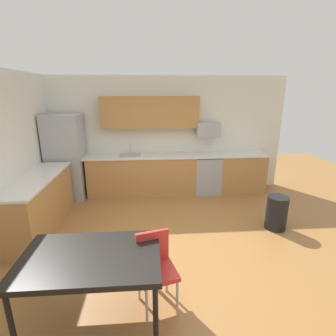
{
  "coord_description": "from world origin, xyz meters",
  "views": [
    {
      "loc": [
        -0.34,
        -3.49,
        2.33
      ],
      "look_at": [
        0.0,
        1.0,
        1.0
      ],
      "focal_mm": 27.44,
      "sensor_mm": 36.0,
      "label": 1
    }
  ],
  "objects_px": {
    "oven_range": "(207,173)",
    "microwave": "(208,129)",
    "chair_near_table": "(155,264)",
    "trash_bin": "(277,213)",
    "refrigerator": "(66,157)",
    "dining_table": "(91,261)"
  },
  "relations": [
    {
      "from": "dining_table",
      "to": "oven_range",
      "type": "bearing_deg",
      "value": 60.55
    },
    {
      "from": "oven_range",
      "to": "dining_table",
      "type": "bearing_deg",
      "value": -119.45
    },
    {
      "from": "microwave",
      "to": "trash_bin",
      "type": "bearing_deg",
      "value": -66.56
    },
    {
      "from": "microwave",
      "to": "chair_near_table",
      "type": "height_order",
      "value": "microwave"
    },
    {
      "from": "refrigerator",
      "to": "microwave",
      "type": "relative_size",
      "value": 3.5
    },
    {
      "from": "dining_table",
      "to": "trash_bin",
      "type": "height_order",
      "value": "dining_table"
    },
    {
      "from": "dining_table",
      "to": "trash_bin",
      "type": "relative_size",
      "value": 2.33
    },
    {
      "from": "chair_near_table",
      "to": "trash_bin",
      "type": "height_order",
      "value": "chair_near_table"
    },
    {
      "from": "refrigerator",
      "to": "oven_range",
      "type": "relative_size",
      "value": 2.08
    },
    {
      "from": "trash_bin",
      "to": "microwave",
      "type": "bearing_deg",
      "value": 113.44
    },
    {
      "from": "microwave",
      "to": "refrigerator",
      "type": "bearing_deg",
      "value": -176.79
    },
    {
      "from": "trash_bin",
      "to": "dining_table",
      "type": "bearing_deg",
      "value": -149.5
    },
    {
      "from": "dining_table",
      "to": "chair_near_table",
      "type": "relative_size",
      "value": 1.65
    },
    {
      "from": "microwave",
      "to": "chair_near_table",
      "type": "distance_m",
      "value": 3.84
    },
    {
      "from": "trash_bin",
      "to": "refrigerator",
      "type": "bearing_deg",
      "value": 156.46
    },
    {
      "from": "refrigerator",
      "to": "trash_bin",
      "type": "relative_size",
      "value": 3.15
    },
    {
      "from": "oven_range",
      "to": "microwave",
      "type": "height_order",
      "value": "microwave"
    },
    {
      "from": "refrigerator",
      "to": "dining_table",
      "type": "distance_m",
      "value": 3.65
    },
    {
      "from": "refrigerator",
      "to": "oven_range",
      "type": "xyz_separation_m",
      "value": [
        3.21,
        0.08,
        -0.49
      ]
    },
    {
      "from": "refrigerator",
      "to": "trash_bin",
      "type": "distance_m",
      "value": 4.47
    },
    {
      "from": "chair_near_table",
      "to": "trash_bin",
      "type": "xyz_separation_m",
      "value": [
        2.17,
        1.51,
        -0.2
      ]
    },
    {
      "from": "oven_range",
      "to": "dining_table",
      "type": "height_order",
      "value": "oven_range"
    }
  ]
}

